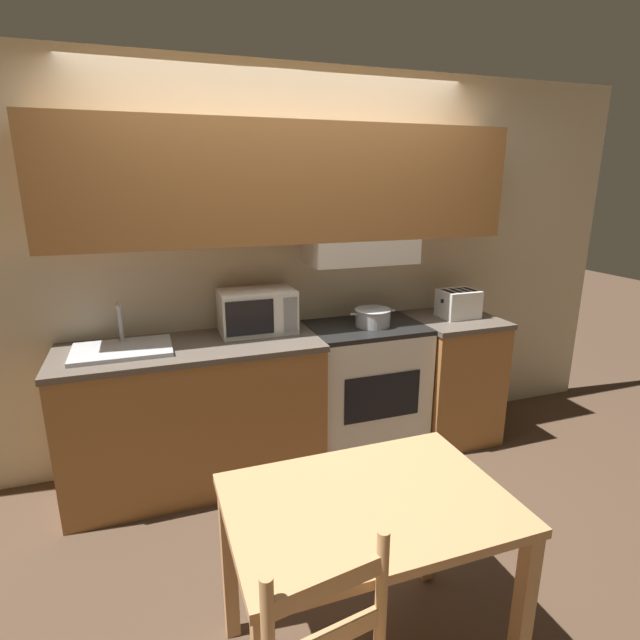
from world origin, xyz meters
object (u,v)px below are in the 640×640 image
(cooking_pot, at_px, (373,317))
(sink_basin, at_px, (122,349))
(toaster, at_px, (458,303))
(dining_table, at_px, (367,527))
(stove_range, at_px, (365,388))
(microwave, at_px, (257,311))

(cooking_pot, height_order, sink_basin, sink_basin)
(toaster, height_order, dining_table, toaster)
(stove_range, relative_size, toaster, 3.40)
(cooking_pot, xyz_separation_m, microwave, (-0.76, 0.11, 0.08))
(toaster, height_order, sink_basin, sink_basin)
(stove_range, distance_m, dining_table, 1.68)
(microwave, relative_size, dining_table, 0.47)
(microwave, xyz_separation_m, sink_basin, (-0.81, -0.12, -0.12))
(sink_basin, bearing_deg, stove_range, 0.82)
(toaster, xyz_separation_m, dining_table, (-1.39, -1.50, -0.38))
(microwave, xyz_separation_m, toaster, (1.42, -0.11, -0.04))
(stove_range, distance_m, microwave, 0.94)
(cooking_pot, relative_size, toaster, 1.21)
(sink_basin, bearing_deg, toaster, 0.05)
(stove_range, xyz_separation_m, sink_basin, (-1.53, -0.02, 0.47))
(microwave, relative_size, toaster, 1.76)
(stove_range, xyz_separation_m, toaster, (0.70, -0.02, 0.55))
(toaster, distance_m, dining_table, 2.08)
(stove_range, relative_size, sink_basin, 1.68)
(dining_table, bearing_deg, microwave, 91.19)
(toaster, bearing_deg, cooking_pot, 179.93)
(stove_range, relative_size, dining_table, 0.90)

